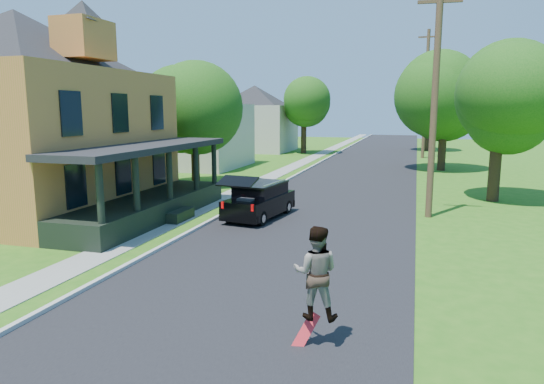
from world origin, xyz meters
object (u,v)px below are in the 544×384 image
(tree_right_near, at_px, (499,99))
(utility_pole_near, at_px, (435,101))
(skateboarder, at_px, (316,272))
(black_suv, at_px, (259,200))

(tree_right_near, xyz_separation_m, utility_pole_near, (-3.15, -4.87, -0.17))
(tree_right_near, bearing_deg, skateboarder, -107.44)
(tree_right_near, relative_size, utility_pole_near, 0.82)
(tree_right_near, bearing_deg, black_suv, -144.79)
(skateboarder, height_order, utility_pole_near, utility_pole_near)
(skateboarder, xyz_separation_m, utility_pole_near, (2.36, 12.68, 3.40))
(black_suv, bearing_deg, skateboarder, -58.34)
(skateboarder, bearing_deg, black_suv, -72.23)
(skateboarder, bearing_deg, tree_right_near, -113.09)
(black_suv, height_order, tree_right_near, tree_right_near)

